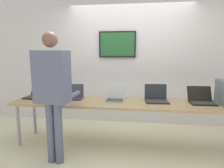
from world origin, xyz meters
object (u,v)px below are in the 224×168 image
Objects in this scene: laptop_station_3 at (156,98)px; laptop_station_2 at (115,97)px; laptop_station_1 at (74,95)px; laptop_station_4 at (201,99)px; workbench at (126,105)px; laptop_station_0 at (38,94)px; person at (53,86)px.

laptop_station_2 is at bearing -178.91° from laptop_station_3.
laptop_station_1 is 2.08m from laptop_station_4.
laptop_station_1 is 1.39m from laptop_station_3.
laptop_station_1 is (-0.90, 0.10, 0.10)m from workbench.
laptop_station_1 reaches higher than workbench.
laptop_station_0 is 0.22× the size of person.
laptop_station_0 is at bearing 180.00° from laptop_station_3.
laptop_station_1 is at bearing -179.69° from laptop_station_4.
laptop_station_4 is at bearing 0.31° from laptop_station_1.
workbench is 10.65× the size of laptop_station_2.
person is (-0.76, -0.71, 0.29)m from laptop_station_2.
laptop_station_4 is (1.37, 0.02, -0.00)m from laptop_station_2.
laptop_station_0 is at bearing -179.89° from laptop_station_4.
laptop_station_3 is at bearing -179.56° from laptop_station_4.
laptop_station_3 is at bearing -0.00° from laptop_station_0.
workbench is 0.23m from laptop_station_2.
laptop_station_3 is 0.97× the size of laptop_station_4.
laptop_station_1 is 0.18× the size of person.
laptop_station_3 reaches higher than workbench.
person is (-2.12, -0.73, 0.29)m from laptop_station_4.
person is at bearing -160.97° from laptop_station_4.
laptop_station_0 is 1.00m from person.
laptop_station_0 is 2.75m from laptop_station_4.
laptop_station_3 reaches higher than laptop_station_1.
laptop_station_2 is at bearing 153.81° from workbench.
laptop_station_2 is 1.08m from person.
laptop_station_4 is at bearing 0.11° from laptop_station_0.
laptop_station_3 is at bearing 0.24° from laptop_station_1.
laptop_station_2 is at bearing 43.40° from person.
laptop_station_2 reaches higher than workbench.
person is at bearing -93.08° from laptop_station_1.
laptop_station_3 is at bearing 27.01° from person.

